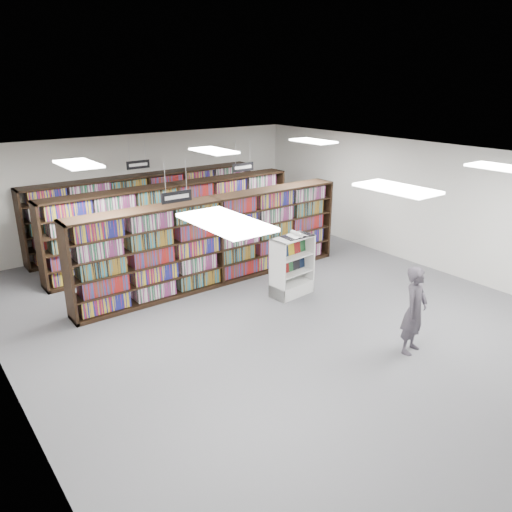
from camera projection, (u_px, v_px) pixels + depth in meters
floor at (268, 311)px, 10.60m from camera, size 12.00×12.00×0.00m
ceiling at (270, 160)px, 9.52m from camera, size 10.00×12.00×0.10m
wall_back at (142, 190)px, 14.58m from camera, size 10.00×0.10×3.20m
wall_right at (421, 204)px, 12.88m from camera, size 0.10×12.00×3.20m
bookshelf_row_near at (216, 241)px, 11.76m from camera, size 7.00×0.60×2.10m
bookshelf_row_mid at (176, 223)px, 13.26m from camera, size 7.00×0.60×2.10m
bookshelf_row_far at (148, 210)px, 14.54m from camera, size 7.00×0.60×2.10m
aisle_sign_left at (177, 196)px, 9.66m from camera, size 0.65×0.02×0.80m
aisle_sign_right at (243, 166)px, 12.86m from camera, size 0.65×0.02×0.80m
aisle_sign_center at (138, 164)px, 13.23m from camera, size 0.65×0.02×0.80m
troffer_front_left at (225, 222)px, 5.58m from camera, size 0.60×1.20×0.04m
troffer_front_center at (397, 189)px, 7.28m from camera, size 0.60×1.20×0.04m
troffer_front_right at (504, 168)px, 8.97m from camera, size 0.60×1.20×0.04m
troffer_back_left at (78, 164)px, 9.35m from camera, size 0.60×1.20×0.04m
troffer_back_center at (214, 151)px, 11.04m from camera, size 0.60×1.20×0.04m
troffer_back_right at (313, 141)px, 12.74m from camera, size 0.60×1.20×0.04m
endcap_display at (291, 275)px, 11.32m from camera, size 1.03×0.58×1.38m
open_book at (297, 235)px, 11.02m from camera, size 0.70×0.43×0.13m
shopper at (415, 310)px, 8.81m from camera, size 0.67×0.52×1.62m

